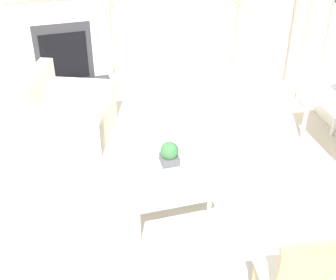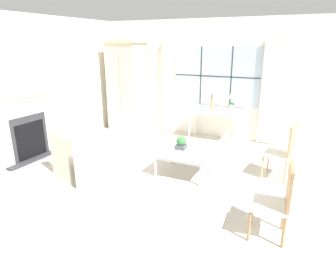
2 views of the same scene
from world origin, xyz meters
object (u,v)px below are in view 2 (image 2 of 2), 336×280
fireplace (25,121)px  accent_chair_wooden (279,198)px  armoire (127,86)px  table_lamp (212,89)px  armchair_upholstered (86,160)px  coffee_table (185,154)px  potted_plant_small (181,143)px  pillar_candle (201,152)px  console_table (216,112)px  side_chair_wooden (285,149)px  potted_orchid (231,104)px

fireplace → accent_chair_wooden: size_ratio=2.49×
armoire → table_lamp: size_ratio=3.92×
fireplace → armchair_upholstered: bearing=-3.6°
accent_chair_wooden → coffee_table: bearing=143.8°
coffee_table → potted_plant_small: (-0.12, 0.10, 0.16)m
potted_plant_small → pillar_candle: 0.44m
potted_plant_small → pillar_candle: potted_plant_small is taller
console_table → coffee_table: size_ratio=1.34×
console_table → side_chair_wooden: (1.70, -1.60, -0.14)m
fireplace → coffee_table: (3.15, 0.66, -0.40)m
side_chair_wooden → accent_chair_wooden: (0.10, -1.79, -0.02)m
console_table → potted_orchid: 0.43m
table_lamp → coffee_table: (0.21, -2.12, -0.86)m
console_table → potted_orchid: (0.35, -0.04, 0.25)m
fireplace → side_chair_wooden: fireplace is taller
armoire → table_lamp: armoire is taller
fireplace → armchair_upholstered: (1.55, -0.10, -0.52)m
console_table → armchair_upholstered: size_ratio=1.04×
table_lamp → armchair_upholstered: 3.34m
potted_orchid → accent_chair_wooden: potted_orchid is taller
armchair_upholstered → potted_plant_small: 1.73m
fireplace → potted_plant_small: (3.03, 0.77, -0.25)m
table_lamp → potted_orchid: bearing=-1.6°
table_lamp → potted_plant_small: (0.09, -2.02, -0.70)m
armchair_upholstered → side_chair_wooden: bearing=22.5°
potted_orchid → accent_chair_wooden: size_ratio=0.47×
fireplace → side_chair_wooden: 4.90m
armoire → side_chair_wooden: (4.14, -1.55, -0.62)m
potted_plant_small → armoire: bearing=140.6°
armoire → console_table: armoire is taller
fireplace → potted_plant_small: size_ratio=9.98×
armoire → console_table: (2.45, 0.05, -0.48)m
side_chair_wooden → potted_plant_small: (-1.71, -0.45, -0.01)m
pillar_candle → coffee_table: bearing=178.7°
accent_chair_wooden → fireplace: bearing=173.3°
armchair_upholstered → side_chair_wooden: 3.46m
fireplace → accent_chair_wooden: (4.84, -0.57, -0.26)m
accent_chair_wooden → potted_orchid: bearing=113.4°
potted_orchid → side_chair_wooden: bearing=-49.1°
armoire → potted_orchid: size_ratio=5.16×
armchair_upholstered → pillar_candle: (1.89, 0.75, 0.21)m
fireplace → console_table: bearing=42.8°
armchair_upholstered → coffee_table: armchair_upholstered is taller
armoire → console_table: size_ratio=1.85×
fireplace → coffee_table: 3.24m
armoire → accent_chair_wooden: bearing=-38.2°
fireplace → armoire: fireplace is taller
potted_orchid → pillar_candle: (0.05, -2.12, -0.46)m
potted_orchid → console_table: bearing=173.4°
potted_plant_small → side_chair_wooden: bearing=14.8°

